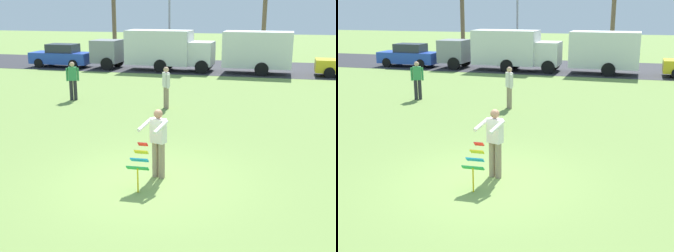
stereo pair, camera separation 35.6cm
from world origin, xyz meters
TOP-DOWN VIEW (x-y plane):
  - ground_plane at (0.00, 0.00)m, footprint 120.00×120.00m
  - road_strip at (0.00, 20.84)m, footprint 120.00×8.00m
  - person_kite_flyer at (0.12, 0.34)m, footprint 0.68×0.75m
  - kite_held at (-0.10, -0.48)m, footprint 0.52×0.64m
  - parked_car_blue at (-11.66, 18.44)m, footprint 4.24×1.91m
  - parked_truck_grey_van at (-5.42, 18.44)m, footprint 6.77×2.30m
  - parked_truck_white_box at (0.92, 18.44)m, footprint 6.76×2.26m
  - streetlight_pole at (-5.59, 25.58)m, footprint 0.24×1.65m
  - person_walker_near at (-5.97, 8.35)m, footprint 0.53×0.34m
  - person_walker_far at (-1.50, 7.75)m, footprint 0.38×0.49m

SIDE VIEW (x-z plane):
  - ground_plane at x=0.00m, z-range 0.00..0.00m
  - road_strip at x=0.00m, z-range 0.00..0.01m
  - kite_held at x=-0.10m, z-range 0.17..1.23m
  - parked_car_blue at x=-11.66m, z-range -0.03..1.57m
  - person_walker_near at x=-5.97m, z-range 0.07..1.80m
  - person_walker_far at x=-1.50m, z-range 0.07..1.80m
  - person_kite_flyer at x=0.12m, z-range 0.09..1.82m
  - parked_truck_grey_van at x=-5.42m, z-range 0.10..2.72m
  - parked_truck_white_box at x=0.92m, z-range 0.10..2.72m
  - streetlight_pole at x=-5.59m, z-range 0.50..7.50m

